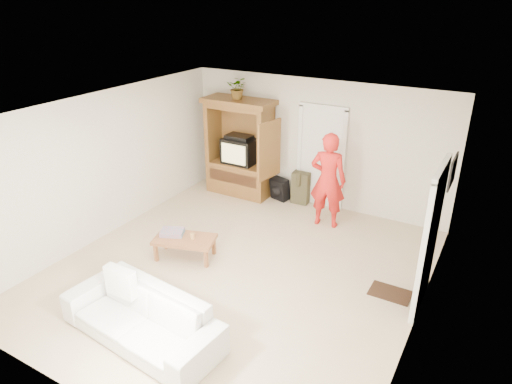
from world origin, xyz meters
TOP-DOWN VIEW (x-y plane):
  - floor at (0.00, 0.00)m, footprint 6.00×6.00m
  - ceiling at (0.00, 0.00)m, footprint 6.00×6.00m
  - wall_back at (0.00, 3.00)m, footprint 5.50×0.00m
  - wall_front at (0.00, -3.00)m, footprint 5.50×0.00m
  - wall_left at (-2.75, 0.00)m, footprint 0.00×6.00m
  - wall_right at (2.75, 0.00)m, footprint 0.00×6.00m
  - armoire at (-1.58, 2.66)m, footprint 1.82×1.14m
  - door_back at (0.15, 2.97)m, footprint 0.85×0.05m
  - doorway_right at (2.73, 0.60)m, footprint 0.05×0.90m
  - framed_picture at (2.73, 1.90)m, footprint 0.03×0.60m
  - doormat at (2.30, 0.60)m, footprint 0.60×0.40m
  - plant at (-1.60, 2.63)m, footprint 0.52×0.49m
  - man at (0.62, 2.18)m, footprint 0.72×0.53m
  - sofa at (-0.25, -1.94)m, footprint 2.30×1.09m
  - coffee_table at (-0.98, -0.11)m, footprint 1.12×0.82m
  - towel at (-1.23, -0.11)m, footprint 0.46×0.42m
  - candle at (-0.84, -0.07)m, footprint 0.08×0.08m
  - backpack_black at (-0.66, 2.76)m, footprint 0.42×0.32m
  - backpack_olive at (-0.21, 2.85)m, footprint 0.38×0.29m

SIDE VIEW (x-z plane):
  - floor at x=0.00m, z-range 0.00..0.00m
  - doormat at x=2.30m, z-range 0.00..0.02m
  - backpack_black at x=-0.66m, z-range 0.00..0.47m
  - sofa at x=-0.25m, z-range 0.00..0.65m
  - coffee_table at x=-0.98m, z-range 0.14..0.51m
  - backpack_olive at x=-0.21m, z-range 0.00..0.68m
  - towel at x=-1.23m, z-range 0.37..0.45m
  - candle at x=-0.84m, z-range 0.37..0.47m
  - armoire at x=-1.58m, z-range -0.14..1.96m
  - man at x=0.62m, z-range 0.00..1.84m
  - door_back at x=0.15m, z-range 0.00..2.04m
  - doorway_right at x=2.73m, z-range 0.00..2.04m
  - wall_back at x=0.00m, z-range -1.45..4.05m
  - wall_front at x=0.00m, z-range -1.45..4.05m
  - wall_left at x=-2.75m, z-range -1.70..4.30m
  - wall_right at x=2.75m, z-range -1.70..4.30m
  - framed_picture at x=2.73m, z-range 1.36..1.84m
  - plant at x=-1.60m, z-range 2.10..2.56m
  - ceiling at x=0.00m, z-range 2.60..2.60m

